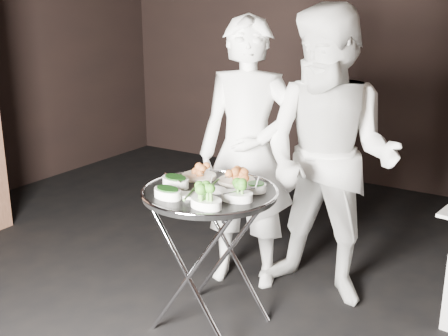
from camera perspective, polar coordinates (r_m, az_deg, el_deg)
The scene contains 15 objects.
wall_back at distance 5.97m, azimuth 15.02°, elevation 12.47°, with size 6.00×0.05×3.00m, color black.
tray_stand at distance 3.29m, azimuth -1.41°, elevation -8.66°, with size 0.57×0.48×0.84m.
serving_tray at distance 3.15m, azimuth -1.46°, elevation -2.48°, with size 0.77×0.77×0.04m.
potato_plate_a at distance 3.37m, azimuth -2.58°, elevation -0.44°, with size 0.22×0.22×0.08m.
potato_plate_b at distance 3.28m, azimuth 1.29°, elevation -0.87°, with size 0.22×0.22×0.08m.
greens_bowl at distance 3.13m, azimuth 3.26°, elevation -1.85°, with size 0.12×0.12×0.07m.
asparagus_plate_a at distance 3.13m, azimuth -1.39°, elevation -2.06°, with size 0.20×0.14×0.04m.
asparagus_plate_b at distance 3.04m, azimuth -3.41°, elevation -2.68°, with size 0.19×0.15×0.04m.
spinach_bowl_a at distance 3.22m, azimuth -4.95°, elevation -1.24°, with size 0.21×0.16×0.08m.
spinach_bowl_b at distance 3.04m, azimuth -5.76°, elevation -2.40°, with size 0.20×0.15×0.07m.
broccoli_bowl_a at distance 2.99m, azimuth 1.34°, elevation -2.70°, with size 0.20×0.16×0.07m.
broccoli_bowl_b at distance 2.89m, azimuth -1.82°, elevation -3.36°, with size 0.20×0.16×0.08m.
serving_utensils at distance 3.18m, azimuth -0.53°, elevation -1.13°, with size 0.58×0.45×0.01m.
waiter_left at distance 3.71m, azimuth 2.41°, elevation 1.40°, with size 0.66×0.43×1.81m, color white.
waiter_right at distance 3.54m, azimuth 10.60°, elevation 0.91°, with size 0.91×0.71×1.87m, color white.
Camera 1 is at (1.80, -2.16, 1.88)m, focal length 45.00 mm.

